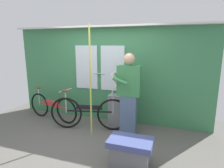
% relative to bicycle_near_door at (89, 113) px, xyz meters
% --- Properties ---
extents(ground_plane, '(6.00, 4.27, 0.04)m').
position_rel_bicycle_near_door_xyz_m(ground_plane, '(0.19, -0.62, -0.41)').
color(ground_plane, '#56544F').
extents(train_door_wall, '(5.00, 0.28, 2.35)m').
position_rel_bicycle_near_door_xyz_m(train_door_wall, '(0.18, 0.71, 0.84)').
color(train_door_wall, '#387A4C').
rests_on(train_door_wall, ground_plane).
extents(bicycle_near_door, '(1.79, 0.56, 0.95)m').
position_rel_bicycle_near_door_xyz_m(bicycle_near_door, '(0.00, 0.00, 0.00)').
color(bicycle_near_door, black).
rests_on(bicycle_near_door, ground_plane).
extents(bicycle_leaning_behind, '(1.58, 0.47, 0.85)m').
position_rel_bicycle_near_door_xyz_m(bicycle_leaning_behind, '(-1.15, 0.20, -0.05)').
color(bicycle_leaning_behind, black).
rests_on(bicycle_leaning_behind, ground_plane).
extents(passenger_reading_newspaper, '(0.59, 0.52, 1.75)m').
position_rel_bicycle_near_door_xyz_m(passenger_reading_newspaper, '(0.89, 0.08, 0.53)').
color(passenger_reading_newspaper, slate).
rests_on(passenger_reading_newspaper, ground_plane).
extents(trash_bin_by_wall, '(0.34, 0.28, 0.73)m').
position_rel_bicycle_near_door_xyz_m(trash_bin_by_wall, '(0.49, 0.50, -0.03)').
color(trash_bin_by_wall, gray).
rests_on(trash_bin_by_wall, ground_plane).
extents(handrail_pole, '(0.04, 0.04, 2.31)m').
position_rel_bicycle_near_door_xyz_m(handrail_pole, '(0.16, -0.21, 0.76)').
color(handrail_pole, '#C6C14C').
rests_on(handrail_pole, ground_plane).
extents(bench_seat_corner, '(0.70, 0.44, 0.45)m').
position_rel_bicycle_near_door_xyz_m(bench_seat_corner, '(1.20, -0.99, -0.15)').
color(bench_seat_corner, '#3D477F').
rests_on(bench_seat_corner, ground_plane).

